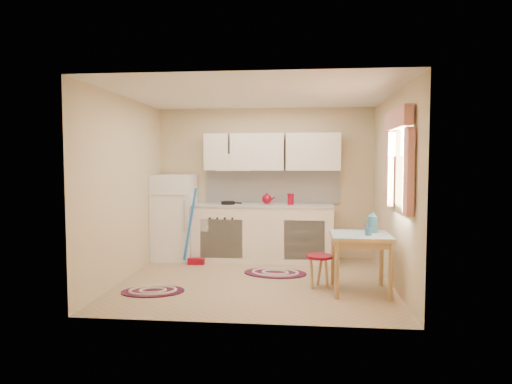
% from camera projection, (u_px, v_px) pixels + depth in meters
% --- Properties ---
extents(room_shell, '(3.64, 3.60, 2.52)m').
position_uv_depth(room_shell, '(268.00, 163.00, 6.27)').
color(room_shell, tan).
rests_on(room_shell, ground).
extents(fridge, '(0.65, 0.60, 1.40)m').
position_uv_depth(fridge, '(174.00, 217.00, 7.50)').
color(fridge, white).
rests_on(fridge, ground).
extents(broom, '(0.29, 0.14, 1.20)m').
position_uv_depth(broom, '(196.00, 227.00, 7.12)').
color(broom, blue).
rests_on(broom, ground).
extents(base_cabinets, '(2.25, 0.60, 0.88)m').
position_uv_depth(base_cabinets, '(263.00, 234.00, 7.42)').
color(base_cabinets, white).
rests_on(base_cabinets, ground).
extents(countertop, '(2.27, 0.62, 0.04)m').
position_uv_depth(countertop, '(263.00, 206.00, 7.39)').
color(countertop, '#B2B0A9').
rests_on(countertop, base_cabinets).
extents(frying_pan, '(0.29, 0.29, 0.05)m').
position_uv_depth(frying_pan, '(228.00, 203.00, 7.39)').
color(frying_pan, black).
rests_on(frying_pan, countertop).
extents(red_kettle, '(0.23, 0.22, 0.18)m').
position_uv_depth(red_kettle, '(267.00, 199.00, 7.38)').
color(red_kettle, maroon).
rests_on(red_kettle, countertop).
extents(red_canister, '(0.13, 0.13, 0.16)m').
position_uv_depth(red_canister, '(291.00, 200.00, 7.34)').
color(red_canister, maroon).
rests_on(red_canister, countertop).
extents(table, '(0.72, 0.72, 0.72)m').
position_uv_depth(table, '(360.00, 263.00, 5.64)').
color(table, tan).
rests_on(table, ground).
extents(stool, '(0.37, 0.37, 0.42)m').
position_uv_depth(stool, '(319.00, 271.00, 5.85)').
color(stool, maroon).
rests_on(stool, ground).
extents(coffee_pot, '(0.17, 0.15, 0.28)m').
position_uv_depth(coffee_pot, '(372.00, 222.00, 5.71)').
color(coffee_pot, '#295E7F').
rests_on(coffee_pot, table).
extents(mug, '(0.10, 0.10, 0.10)m').
position_uv_depth(mug, '(368.00, 232.00, 5.50)').
color(mug, '#295E7F').
rests_on(mug, table).
extents(rug_center, '(0.97, 0.70, 0.02)m').
position_uv_depth(rug_center, '(275.00, 273.00, 6.58)').
color(rug_center, maroon).
rests_on(rug_center, ground).
extents(rug_left, '(0.87, 0.67, 0.02)m').
position_uv_depth(rug_left, '(153.00, 291.00, 5.66)').
color(rug_left, maroon).
rests_on(rug_left, ground).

